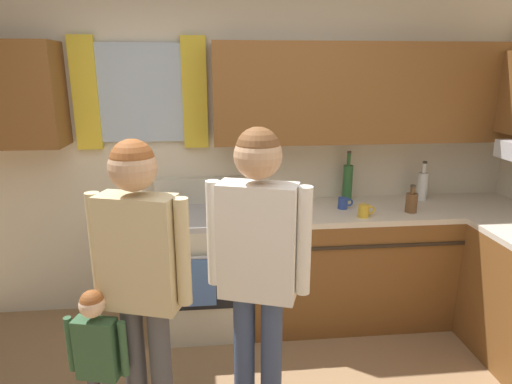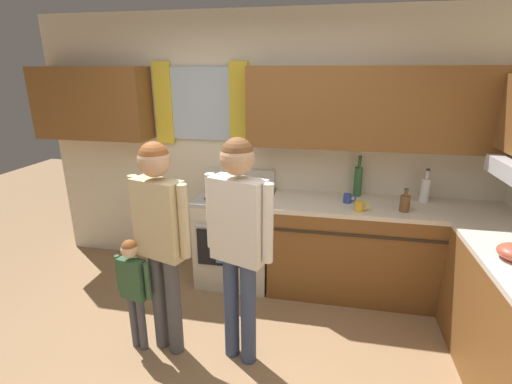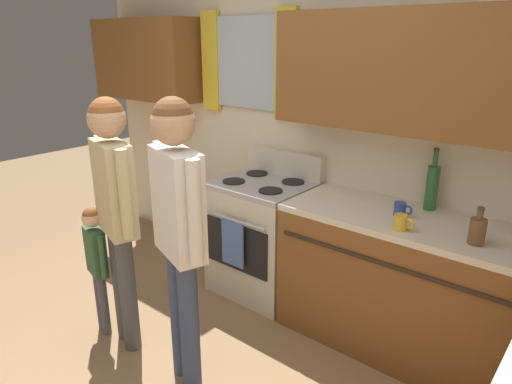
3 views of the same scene
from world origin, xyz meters
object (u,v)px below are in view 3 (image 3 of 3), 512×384
Objects in this scene: bottle_squat_brown at (477,230)px; small_child at (96,256)px; stove_oven at (263,235)px; bottle_wine_green at (432,186)px; adult_in_plaid at (178,215)px; adult_holding_child at (115,198)px; mug_mustard_yellow at (401,222)px; mug_cobalt_blue at (401,209)px.

small_child is (-2.02, -1.02, -0.40)m from bottle_squat_brown.
stove_oven is 1.25m from small_child.
bottle_wine_green reaches higher than bottle_squat_brown.
adult_in_plaid reaches higher than stove_oven.
adult_holding_child reaches higher than bottle_wine_green.
bottle_wine_green is 1.58m from adult_in_plaid.
bottle_wine_green is 0.44m from mug_mustard_yellow.
mug_mustard_yellow is at bearing 32.58° from adult_holding_child.
bottle_squat_brown is 0.52× the size of bottle_wine_green.
adult_holding_child is at bearing -147.42° from mug_mustard_yellow.
adult_in_plaid is at bearing -74.41° from stove_oven.
bottle_squat_brown is at bearing -43.71° from bottle_wine_green.
adult_in_plaid is at bearing -124.76° from mug_cobalt_blue.
adult_holding_child reaches higher than stove_oven.
mug_mustard_yellow is at bearing -66.17° from mug_cobalt_blue.
bottle_squat_brown is 2.04m from adult_holding_child.
bottle_wine_green is 2.20m from small_child.
mug_mustard_yellow is at bearing -90.71° from bottle_wine_green.
small_child is (-0.23, -0.04, -0.45)m from adult_holding_child.
adult_holding_child is at bearing -136.75° from bottle_wine_green.
bottle_squat_brown reaches higher than mug_cobalt_blue.
stove_oven is 1.17m from mug_cobalt_blue.
bottle_wine_green is 0.43× the size of small_child.
bottle_squat_brown is 2.30m from small_child.
adult_holding_child is at bearing -140.06° from mug_cobalt_blue.
bottle_wine_green is 0.27m from mug_cobalt_blue.
bottle_squat_brown is at bearing 26.73° from small_child.
mug_mustard_yellow is 0.07× the size of adult_holding_child.
stove_oven is 1.27m from mug_mustard_yellow.
small_child is at bearing -150.14° from mug_mustard_yellow.
mug_mustard_yellow is 0.13× the size of small_child.
small_child is at bearing -112.84° from stove_oven.
adult_holding_child reaches higher than mug_cobalt_blue.
bottle_squat_brown is (1.54, -0.13, 0.51)m from stove_oven.
adult_in_plaid is (0.31, -1.10, 0.58)m from stove_oven.
mug_cobalt_blue is at bearing -112.86° from bottle_wine_green.
mug_mustard_yellow is 1.05× the size of mug_cobalt_blue.
bottle_wine_green is at bearing 67.14° from mug_cobalt_blue.
bottle_wine_green reaches higher than mug_mustard_yellow.
mug_cobalt_blue is at bearing 113.83° from mug_mustard_yellow.
adult_in_plaid is 0.92m from small_child.
adult_holding_child is (-1.79, -0.98, 0.04)m from bottle_squat_brown.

